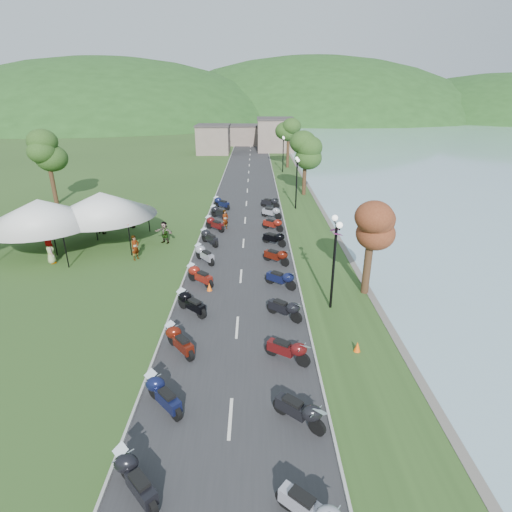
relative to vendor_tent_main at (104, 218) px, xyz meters
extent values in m
cube|color=#2D2D2F|center=(10.66, 11.76, -1.99)|extent=(7.00, 120.00, 0.02)
cube|color=gray|center=(8.66, 56.76, 0.50)|extent=(18.00, 16.00, 5.00)
imported|color=slate|center=(3.22, -3.42, -2.00)|extent=(0.73, 0.80, 1.78)
imported|color=slate|center=(-1.26, 2.30, -2.00)|extent=(1.03, 0.78, 1.88)
imported|color=slate|center=(-2.86, -3.19, -2.00)|extent=(1.06, 1.19, 1.76)
camera|label=1|loc=(11.55, -29.29, 8.84)|focal=28.00mm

